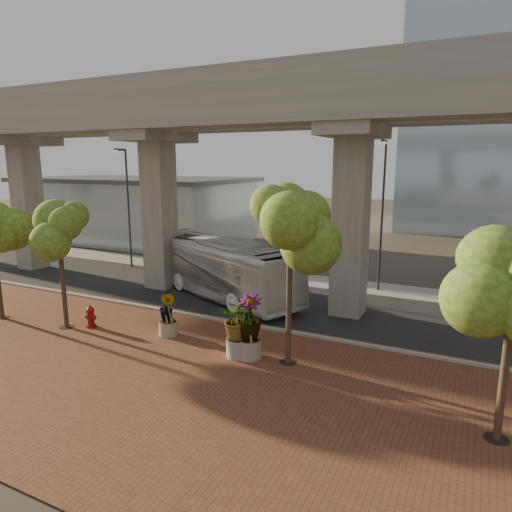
% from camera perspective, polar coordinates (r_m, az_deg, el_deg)
% --- Properties ---
extents(ground, '(160.00, 160.00, 0.00)m').
position_cam_1_polar(ground, '(25.00, -3.41, -6.59)').
color(ground, '#342E26').
rests_on(ground, ground).
extents(brick_plaza, '(70.00, 13.00, 0.06)m').
position_cam_1_polar(brick_plaza, '(18.94, -15.78, -13.06)').
color(brick_plaza, brown).
rests_on(brick_plaza, ground).
extents(asphalt_road, '(90.00, 8.00, 0.04)m').
position_cam_1_polar(asphalt_road, '(26.66, -1.28, -5.35)').
color(asphalt_road, black).
rests_on(asphalt_road, ground).
extents(curb_strip, '(70.00, 0.25, 0.16)m').
position_cam_1_polar(curb_strip, '(23.35, -5.86, -7.75)').
color(curb_strip, gray).
rests_on(curb_strip, ground).
extents(far_sidewalk, '(90.00, 3.00, 0.06)m').
position_cam_1_polar(far_sidewalk, '(31.46, 3.36, -2.71)').
color(far_sidewalk, gray).
rests_on(far_sidewalk, ground).
extents(transit_viaduct, '(72.00, 5.60, 12.40)m').
position_cam_1_polar(transit_viaduct, '(25.51, -1.36, 10.46)').
color(transit_viaduct, gray).
rests_on(transit_viaduct, ground).
extents(station_pavilion, '(23.00, 13.00, 6.30)m').
position_cam_1_polar(station_pavilion, '(48.71, -14.75, 5.83)').
color(station_pavilion, '#AABDC2').
rests_on(station_pavilion, ground).
extents(transit_bus, '(12.35, 7.67, 3.41)m').
position_cam_1_polar(transit_bus, '(27.06, -4.74, -1.44)').
color(transit_bus, silver).
rests_on(transit_bus, ground).
extents(fire_hydrant, '(0.53, 0.48, 1.06)m').
position_cam_1_polar(fire_hydrant, '(23.35, -19.96, -7.15)').
color(fire_hydrant, maroon).
rests_on(fire_hydrant, ground).
extents(planter_front, '(2.19, 2.19, 2.41)m').
position_cam_1_polar(planter_front, '(18.46, -2.25, -8.26)').
color(planter_front, '#AEA69D').
rests_on(planter_front, ground).
extents(planter_right, '(2.46, 2.46, 2.63)m').
position_cam_1_polar(planter_right, '(18.32, -0.88, -7.98)').
color(planter_right, '#A7A597').
rests_on(planter_right, ground).
extents(planter_left, '(1.85, 1.85, 2.03)m').
position_cam_1_polar(planter_left, '(21.13, -11.02, -6.53)').
color(planter_left, '#A7A297').
rests_on(planter_left, ground).
extents(street_tree_near_west, '(2.98, 2.98, 6.04)m').
position_cam_1_polar(street_tree_near_west, '(22.82, -23.47, 2.88)').
color(street_tree_near_west, '#4E3F2D').
rests_on(street_tree_near_west, ground).
extents(street_tree_near_east, '(3.66, 3.66, 6.95)m').
position_cam_1_polar(street_tree_near_east, '(17.02, 4.27, 3.18)').
color(street_tree_near_east, '#4E3F2D').
rests_on(street_tree_near_east, ground).
extents(streetlamp_west, '(0.43, 1.27, 8.73)m').
position_cam_1_polar(streetlamp_west, '(35.09, -15.83, 6.76)').
color(streetlamp_west, '#2F2F35').
rests_on(streetlamp_west, ground).
extents(streetlamp_east, '(0.45, 1.31, 9.03)m').
position_cam_1_polar(streetlamp_east, '(28.34, 15.48, 6.07)').
color(streetlamp_east, '#2F2E33').
rests_on(streetlamp_east, ground).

